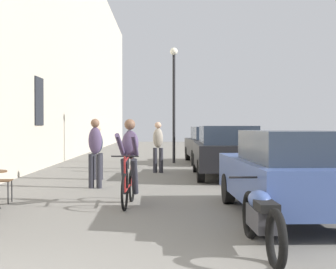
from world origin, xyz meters
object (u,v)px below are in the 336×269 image
at_px(parked_motorcycle, 261,218).
at_px(pedestrian_furthest, 130,144).
at_px(parked_car_second, 226,151).
at_px(parked_car_third, 210,144).
at_px(parked_car_nearest, 289,173).
at_px(street_lamp, 174,90).
at_px(cyclist_on_bicycle, 129,164).
at_px(pedestrian_mid, 97,149).
at_px(pedestrian_near, 95,149).
at_px(pedestrian_far, 158,144).

bearing_deg(parked_motorcycle, pedestrian_furthest, 102.05).
bearing_deg(pedestrian_furthest, parked_motorcycle, -77.95).
height_order(parked_car_second, parked_car_third, parked_car_second).
bearing_deg(parked_car_nearest, parked_motorcycle, -113.44).
relative_size(street_lamp, parked_car_second, 1.09).
relative_size(cyclist_on_bicycle, parked_car_nearest, 0.42).
distance_m(cyclist_on_bicycle, parked_car_third, 10.97).
xyz_separation_m(cyclist_on_bicycle, parked_motorcycle, (1.91, -3.52, -0.41)).
relative_size(pedestrian_mid, parked_car_second, 0.36).
height_order(pedestrian_mid, parked_motorcycle, pedestrian_mid).
relative_size(pedestrian_furthest, parked_car_nearest, 0.39).
distance_m(pedestrian_near, street_lamp, 8.68).
relative_size(pedestrian_near, parked_car_nearest, 0.41).
xyz_separation_m(cyclist_on_bicycle, parked_car_nearest, (2.82, -1.42, -0.04)).
height_order(street_lamp, parked_motorcycle, street_lamp).
xyz_separation_m(pedestrian_near, parked_car_second, (3.64, 2.50, -0.17)).
xyz_separation_m(pedestrian_near, parked_car_nearest, (3.85, -3.88, -0.22)).
distance_m(pedestrian_furthest, street_lamp, 3.84).
bearing_deg(parked_car_third, parked_car_second, -91.04).
distance_m(cyclist_on_bicycle, pedestrian_mid, 4.57).
distance_m(cyclist_on_bicycle, parked_car_second, 5.61).
xyz_separation_m(pedestrian_far, parked_motorcycle, (1.38, -9.91, -0.56)).
height_order(parked_car_nearest, parked_car_second, parked_car_second).
xyz_separation_m(parked_car_second, parked_car_third, (0.10, 5.67, -0.02)).
height_order(parked_car_third, parked_motorcycle, parked_car_third).
xyz_separation_m(pedestrian_furthest, parked_motorcycle, (2.44, -11.44, -0.52)).
distance_m(pedestrian_far, parked_car_nearest, 8.14).
relative_size(pedestrian_far, parked_motorcycle, 0.80).
relative_size(cyclist_on_bicycle, parked_motorcycle, 0.82).
bearing_deg(street_lamp, parked_car_nearest, -82.16).
bearing_deg(parked_car_second, pedestrian_near, -145.45).
bearing_deg(parked_car_second, pedestrian_far, 145.60).
height_order(cyclist_on_bicycle, pedestrian_near, pedestrian_near).
distance_m(pedestrian_near, pedestrian_far, 4.23).
bearing_deg(parked_car_second, pedestrian_mid, -171.67).
relative_size(pedestrian_mid, street_lamp, 0.33).
height_order(pedestrian_far, parked_car_third, pedestrian_far).
xyz_separation_m(street_lamp, parked_car_second, (1.44, -5.62, -2.29)).
relative_size(pedestrian_far, parked_car_nearest, 0.40).
bearing_deg(pedestrian_furthest, pedestrian_mid, -101.45).
relative_size(pedestrian_mid, parked_car_third, 0.36).
bearing_deg(parked_car_nearest, street_lamp, 97.84).
distance_m(pedestrian_mid, parked_motorcycle, 8.54).
relative_size(pedestrian_furthest, street_lamp, 0.34).
height_order(parked_car_nearest, parked_motorcycle, parked_car_nearest).
bearing_deg(pedestrian_furthest, cyclist_on_bicycle, -86.16).
relative_size(pedestrian_near, street_lamp, 0.36).
bearing_deg(parked_motorcycle, pedestrian_far, 97.94).
xyz_separation_m(pedestrian_mid, parked_car_third, (3.96, 6.23, -0.10)).
bearing_deg(parked_car_third, pedestrian_furthest, -140.15).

